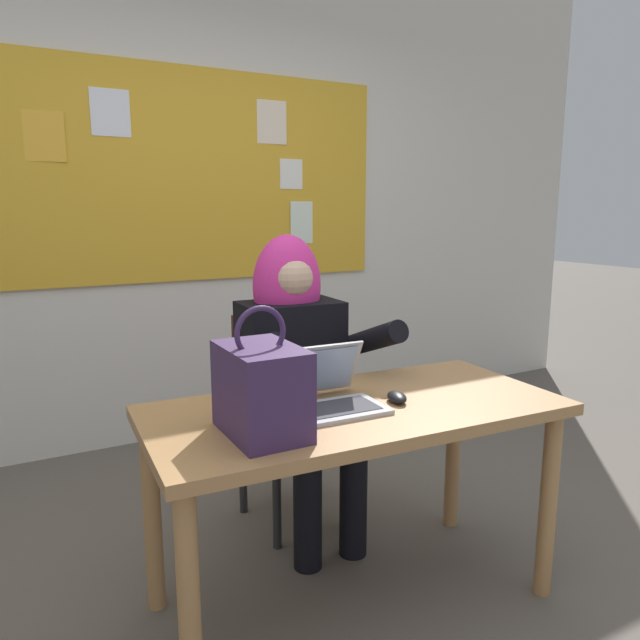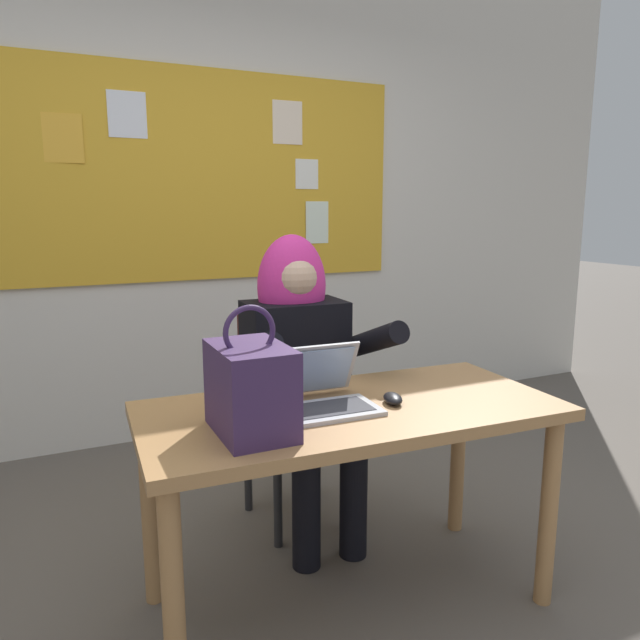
% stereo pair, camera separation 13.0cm
% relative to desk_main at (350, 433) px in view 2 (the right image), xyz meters
% --- Properties ---
extents(ground_plane, '(24.00, 24.00, 0.00)m').
position_rel_desk_main_xyz_m(ground_plane, '(0.00, -0.14, -0.63)').
color(ground_plane, '#5B544C').
extents(wall_back_bulletin, '(6.22, 2.05, 2.97)m').
position_rel_desk_main_xyz_m(wall_back_bulletin, '(0.00, 1.87, 0.87)').
color(wall_back_bulletin, silver).
rests_on(wall_back_bulletin, ground).
extents(desk_main, '(1.42, 0.72, 0.72)m').
position_rel_desk_main_xyz_m(desk_main, '(0.00, 0.00, 0.00)').
color(desk_main, '#A37547').
rests_on(desk_main, ground).
extents(chair_at_desk, '(0.44, 0.44, 0.91)m').
position_rel_desk_main_xyz_m(chair_at_desk, '(0.06, 0.68, -0.11)').
color(chair_at_desk, '#4C1E19').
rests_on(chair_at_desk, ground).
extents(person_costumed, '(0.61, 0.62, 1.26)m').
position_rel_desk_main_xyz_m(person_costumed, '(0.06, 0.56, 0.12)').
color(person_costumed, black).
rests_on(person_costumed, ground).
extents(laptop, '(0.33, 0.31, 0.20)m').
position_rel_desk_main_xyz_m(laptop, '(-0.09, 0.02, 0.14)').
color(laptop, '#B7B7BC').
rests_on(laptop, desk_main).
extents(computer_mouse, '(0.09, 0.12, 0.03)m').
position_rel_desk_main_xyz_m(computer_mouse, '(0.14, -0.04, 0.11)').
color(computer_mouse, black).
rests_on(computer_mouse, desk_main).
extents(handbag, '(0.20, 0.30, 0.38)m').
position_rel_desk_main_xyz_m(handbag, '(-0.37, -0.09, 0.23)').
color(handbag, '#38234C').
rests_on(handbag, desk_main).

